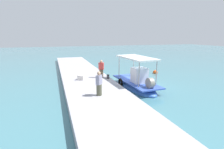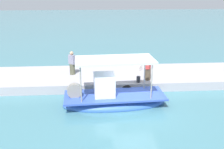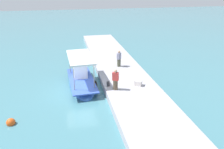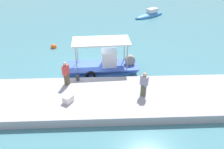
% 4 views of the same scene
% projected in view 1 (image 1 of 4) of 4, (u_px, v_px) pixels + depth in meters
% --- Properties ---
extents(ground_plane, '(120.00, 120.00, 0.00)m').
position_uv_depth(ground_plane, '(132.00, 84.00, 16.64)').
color(ground_plane, teal).
extents(dock_quay, '(36.00, 4.32, 0.56)m').
position_uv_depth(dock_quay, '(89.00, 85.00, 15.35)').
color(dock_quay, '#A5A2AA').
rests_on(dock_quay, ground_plane).
extents(main_fishing_boat, '(5.86, 2.35, 3.00)m').
position_uv_depth(main_fishing_boat, '(136.00, 83.00, 15.31)').
color(main_fishing_boat, '#3868C1').
rests_on(main_fishing_boat, ground_plane).
extents(fisherman_near_bollard, '(0.51, 0.50, 1.61)m').
position_uv_depth(fisherman_near_bollard, '(99.00, 85.00, 11.64)').
color(fisherman_near_bollard, '#525440').
rests_on(fisherman_near_bollard, dock_quay).
extents(fisherman_by_crate, '(0.49, 0.53, 1.65)m').
position_uv_depth(fisherman_by_crate, '(101.00, 70.00, 16.63)').
color(fisherman_by_crate, brown).
rests_on(fisherman_by_crate, dock_quay).
extents(mooring_bollard, '(0.24, 0.24, 0.38)m').
position_uv_depth(mooring_bollard, '(108.00, 77.00, 16.26)').
color(mooring_bollard, '#2D2D33').
rests_on(mooring_bollard, dock_quay).
extents(cargo_crate, '(0.69, 0.73, 0.42)m').
position_uv_depth(cargo_crate, '(81.00, 78.00, 15.85)').
color(cargo_crate, silver).
rests_on(cargo_crate, dock_quay).
extents(marker_buoy, '(0.55, 0.55, 0.55)m').
position_uv_depth(marker_buoy, '(155.00, 72.00, 21.26)').
color(marker_buoy, '#EA5519').
rests_on(marker_buoy, ground_plane).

